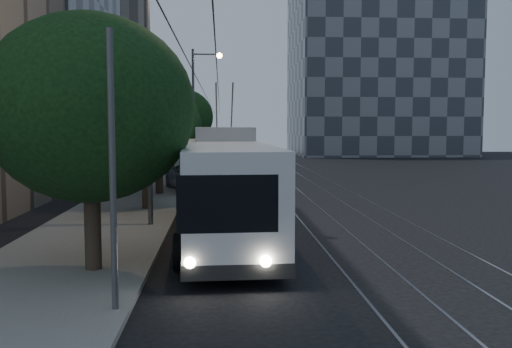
{
  "coord_description": "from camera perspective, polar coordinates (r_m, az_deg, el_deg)",
  "views": [
    {
      "loc": [
        -3.06,
        -21.93,
        4.05
      ],
      "look_at": [
        -1.59,
        1.73,
        1.97
      ],
      "focal_mm": 40.0,
      "sensor_mm": 36.0,
      "label": 1
    }
  ],
  "objects": [
    {
      "name": "ground",
      "position": [
        22.51,
        4.33,
        -5.37
      ],
      "size": [
        120.0,
        120.0,
        0.0
      ],
      "primitive_type": "plane",
      "color": "black",
      "rests_on": "ground"
    },
    {
      "name": "sidewalk",
      "position": [
        42.35,
        -9.57,
        -0.45
      ],
      "size": [
        5.0,
        90.0,
        0.15
      ],
      "primitive_type": "cube",
      "color": "gray",
      "rests_on": "ground"
    },
    {
      "name": "tram_rails",
      "position": [
        42.49,
        3.97,
        -0.47
      ],
      "size": [
        4.52,
        90.0,
        0.02
      ],
      "color": "gray",
      "rests_on": "ground"
    },
    {
      "name": "overhead_wires",
      "position": [
        41.97,
        -6.19,
        4.18
      ],
      "size": [
        2.23,
        90.0,
        6.0
      ],
      "color": "black",
      "rests_on": "ground"
    },
    {
      "name": "building_tan_far",
      "position": [
        67.23,
        -17.94,
        16.24
      ],
      "size": [
        14.4,
        22.4,
        34.8
      ],
      "color": "gray",
      "rests_on": "ground"
    },
    {
      "name": "building_distant_right",
      "position": [
        80.15,
        11.9,
        10.59
      ],
      "size": [
        22.0,
        18.0,
        24.0
      ],
      "primitive_type": "cube",
      "color": "#373D46",
      "rests_on": "ground"
    },
    {
      "name": "trolleybus",
      "position": [
        19.96,
        -3.08,
        -1.44
      ],
      "size": [
        3.25,
        13.21,
        5.63
      ],
      "rotation": [
        0.0,
        0.0,
        0.04
      ],
      "color": "silver",
      "rests_on": "ground"
    },
    {
      "name": "pickup_silver",
      "position": [
        34.02,
        -5.64,
        -0.36
      ],
      "size": [
        4.79,
        6.95,
        1.77
      ],
      "primitive_type": "imported",
      "rotation": [
        0.0,
        0.0,
        0.32
      ],
      "color": "#A5A8AD",
      "rests_on": "ground"
    },
    {
      "name": "car_white_a",
      "position": [
        41.06,
        -4.13,
        0.34
      ],
      "size": [
        2.91,
        4.54,
        1.44
      ],
      "primitive_type": "imported",
      "rotation": [
        0.0,
        0.0,
        -0.31
      ],
      "color": "silver",
      "rests_on": "ground"
    },
    {
      "name": "car_white_b",
      "position": [
        41.8,
        -3.54,
        0.49
      ],
      "size": [
        2.91,
        5.53,
        1.53
      ],
      "primitive_type": "imported",
      "rotation": [
        0.0,
        0.0,
        -0.15
      ],
      "color": "white",
      "rests_on": "ground"
    },
    {
      "name": "car_white_c",
      "position": [
        47.91,
        -3.62,
        1.05
      ],
      "size": [
        2.11,
        4.73,
        1.51
      ],
      "primitive_type": "imported",
      "rotation": [
        0.0,
        0.0,
        0.12
      ],
      "color": "white",
      "rests_on": "ground"
    },
    {
      "name": "car_white_d",
      "position": [
        53.09,
        -4.88,
        1.39
      ],
      "size": [
        2.73,
        4.53,
        1.44
      ],
      "primitive_type": "imported",
      "rotation": [
        0.0,
        0.0,
        -0.26
      ],
      "color": "#B8B8BC",
      "rests_on": "ground"
    },
    {
      "name": "tree_0",
      "position": [
        15.74,
        -16.29,
        6.31
      ],
      "size": [
        5.54,
        5.54,
        6.96
      ],
      "color": "#2D2219",
      "rests_on": "ground"
    },
    {
      "name": "tree_1",
      "position": [
        26.81,
        -10.99,
        5.47
      ],
      "size": [
        4.87,
        4.87,
        6.51
      ],
      "color": "#2D2219",
      "rests_on": "ground"
    },
    {
      "name": "tree_2",
      "position": [
        32.5,
        -9.72,
        4.85
      ],
      "size": [
        4.54,
        4.54,
        6.06
      ],
      "color": "#2D2219",
      "rests_on": "ground"
    },
    {
      "name": "tree_3",
      "position": [
        40.02,
        -8.52,
        4.76
      ],
      "size": [
        4.32,
        4.32,
        5.88
      ],
      "color": "#2D2219",
      "rests_on": "ground"
    },
    {
      "name": "tree_4",
      "position": [
        51.49,
        -7.43,
        5.68
      ],
      "size": [
        5.58,
        5.58,
        7.21
      ],
      "color": "#2D2219",
      "rests_on": "ground"
    },
    {
      "name": "tree_5",
      "position": [
        57.37,
        -7.53,
        5.01
      ],
      "size": [
        4.34,
        4.34,
        6.07
      ],
      "color": "#2D2219",
      "rests_on": "ground"
    },
    {
      "name": "streetlamp_near",
      "position": [
        22.47,
        -9.64,
        11.57
      ],
      "size": [
        2.66,
        0.44,
        11.14
      ],
      "color": "#535255",
      "rests_on": "ground"
    },
    {
      "name": "streetlamp_far",
      "position": [
        45.79,
        -5.77,
        7.42
      ],
      "size": [
        2.41,
        0.44,
        9.95
      ],
      "color": "#535255",
      "rests_on": "ground"
    }
  ]
}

